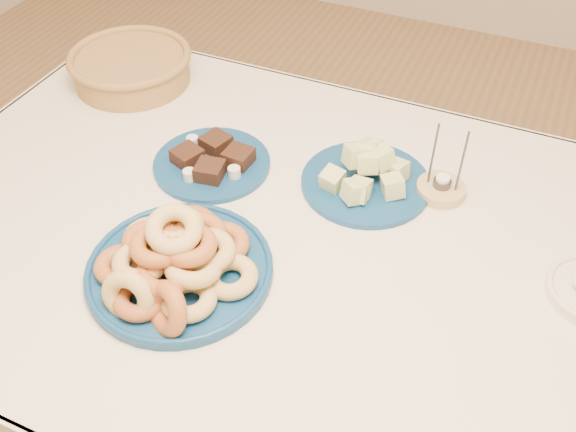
# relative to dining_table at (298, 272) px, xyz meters

# --- Properties ---
(ground) EXTENTS (5.00, 5.00, 0.00)m
(ground) POSITION_rel_dining_table_xyz_m (0.00, 0.00, -0.64)
(ground) COLOR olive
(ground) RESTS_ON ground
(dining_table) EXTENTS (1.71, 1.11, 0.75)m
(dining_table) POSITION_rel_dining_table_xyz_m (0.00, 0.00, 0.00)
(dining_table) COLOR brown
(dining_table) RESTS_ON ground
(donut_platter) EXTENTS (0.38, 0.38, 0.16)m
(donut_platter) POSITION_rel_dining_table_xyz_m (-0.16, -0.19, 0.15)
(donut_platter) COLOR navy
(donut_platter) RESTS_ON dining_table
(melon_plate) EXTENTS (0.29, 0.29, 0.10)m
(melon_plate) POSITION_rel_dining_table_xyz_m (0.07, 0.20, 0.14)
(melon_plate) COLOR navy
(melon_plate) RESTS_ON dining_table
(brownie_plate) EXTENTS (0.31, 0.31, 0.05)m
(brownie_plate) POSITION_rel_dining_table_xyz_m (-0.26, 0.12, 0.12)
(brownie_plate) COLOR navy
(brownie_plate) RESTS_ON dining_table
(wicker_basket) EXTENTS (0.40, 0.40, 0.08)m
(wicker_basket) POSITION_rel_dining_table_xyz_m (-0.62, 0.35, 0.15)
(wicker_basket) COLOR brown
(wicker_basket) RESTS_ON dining_table
(candle_holder) EXTENTS (0.11, 0.11, 0.17)m
(candle_holder) POSITION_rel_dining_table_xyz_m (0.23, 0.24, 0.12)
(candle_holder) COLOR tan
(candle_holder) RESTS_ON dining_table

